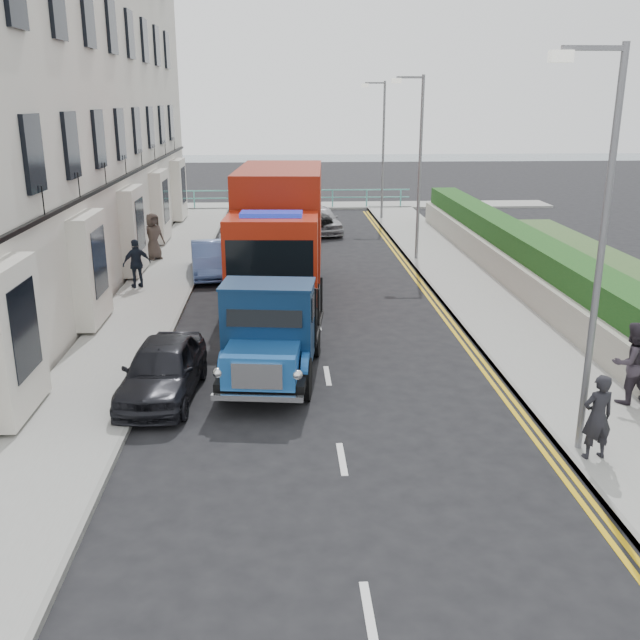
{
  "coord_description": "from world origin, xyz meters",
  "views": [
    {
      "loc": [
        -1.02,
        -13.37,
        6.17
      ],
      "look_at": [
        -0.18,
        1.89,
        1.4
      ],
      "focal_mm": 40.0,
      "sensor_mm": 36.0,
      "label": 1
    }
  ],
  "objects_px": {
    "red_lorry": "(279,230)",
    "bedford_lorry": "(270,338)",
    "lamp_mid": "(417,158)",
    "lamp_far": "(381,142)",
    "pedestrian_east_near": "(597,417)",
    "parked_car_front": "(163,369)",
    "lamp_near": "(596,236)"
  },
  "relations": [
    {
      "from": "lamp_far",
      "to": "parked_car_front",
      "type": "relative_size",
      "value": 1.89
    },
    {
      "from": "lamp_far",
      "to": "red_lorry",
      "type": "xyz_separation_m",
      "value": [
        -5.26,
        -14.75,
        -1.85
      ]
    },
    {
      "from": "lamp_mid",
      "to": "bedford_lorry",
      "type": "xyz_separation_m",
      "value": [
        -5.49,
        -12.4,
        -2.92
      ]
    },
    {
      "from": "red_lorry",
      "to": "pedestrian_east_near",
      "type": "height_order",
      "value": "red_lorry"
    },
    {
      "from": "lamp_far",
      "to": "bedford_lorry",
      "type": "bearing_deg",
      "value": -103.77
    },
    {
      "from": "lamp_far",
      "to": "pedestrian_east_near",
      "type": "distance_m",
      "value": 26.57
    },
    {
      "from": "lamp_mid",
      "to": "parked_car_front",
      "type": "bearing_deg",
      "value": -120.89
    },
    {
      "from": "lamp_near",
      "to": "pedestrian_east_near",
      "type": "bearing_deg",
      "value": -60.38
    },
    {
      "from": "parked_car_front",
      "to": "pedestrian_east_near",
      "type": "relative_size",
      "value": 2.37
    },
    {
      "from": "red_lorry",
      "to": "lamp_mid",
      "type": "bearing_deg",
      "value": 45.64
    },
    {
      "from": "red_lorry",
      "to": "bedford_lorry",
      "type": "bearing_deg",
      "value": -88.09
    },
    {
      "from": "lamp_near",
      "to": "pedestrian_east_near",
      "type": "xyz_separation_m",
      "value": [
        0.22,
        -0.39,
        -3.1
      ]
    },
    {
      "from": "parked_car_front",
      "to": "pedestrian_east_near",
      "type": "height_order",
      "value": "pedestrian_east_near"
    },
    {
      "from": "bedford_lorry",
      "to": "pedestrian_east_near",
      "type": "bearing_deg",
      "value": -28.09
    },
    {
      "from": "lamp_near",
      "to": "parked_car_front",
      "type": "relative_size",
      "value": 1.89
    },
    {
      "from": "lamp_mid",
      "to": "lamp_far",
      "type": "height_order",
      "value": "same"
    },
    {
      "from": "lamp_far",
      "to": "bedford_lorry",
      "type": "relative_size",
      "value": 1.36
    },
    {
      "from": "lamp_mid",
      "to": "bedford_lorry",
      "type": "relative_size",
      "value": 1.36
    },
    {
      "from": "bedford_lorry",
      "to": "lamp_far",
      "type": "bearing_deg",
      "value": 83.13
    },
    {
      "from": "parked_car_front",
      "to": "lamp_near",
      "type": "bearing_deg",
      "value": -17.13
    },
    {
      "from": "red_lorry",
      "to": "parked_car_front",
      "type": "bearing_deg",
      "value": -103.36
    },
    {
      "from": "bedford_lorry",
      "to": "pedestrian_east_near",
      "type": "distance_m",
      "value": 6.97
    },
    {
      "from": "red_lorry",
      "to": "parked_car_front",
      "type": "height_order",
      "value": "red_lorry"
    },
    {
      "from": "lamp_far",
      "to": "pedestrian_east_near",
      "type": "xyz_separation_m",
      "value": [
        0.22,
        -26.39,
        -3.1
      ]
    },
    {
      "from": "lamp_near",
      "to": "pedestrian_east_near",
      "type": "relative_size",
      "value": 4.49
    },
    {
      "from": "lamp_near",
      "to": "lamp_mid",
      "type": "bearing_deg",
      "value": 90.0
    },
    {
      "from": "lamp_near",
      "to": "lamp_mid",
      "type": "distance_m",
      "value": 16.0
    },
    {
      "from": "lamp_far",
      "to": "bedford_lorry",
      "type": "xyz_separation_m",
      "value": [
        -5.49,
        -22.4,
        -2.92
      ]
    },
    {
      "from": "parked_car_front",
      "to": "pedestrian_east_near",
      "type": "xyz_separation_m",
      "value": [
        8.0,
        -3.39,
        0.27
      ]
    },
    {
      "from": "lamp_near",
      "to": "lamp_mid",
      "type": "height_order",
      "value": "same"
    },
    {
      "from": "bedford_lorry",
      "to": "lamp_near",
      "type": "bearing_deg",
      "value": -26.4
    },
    {
      "from": "bedford_lorry",
      "to": "red_lorry",
      "type": "height_order",
      "value": "red_lorry"
    }
  ]
}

